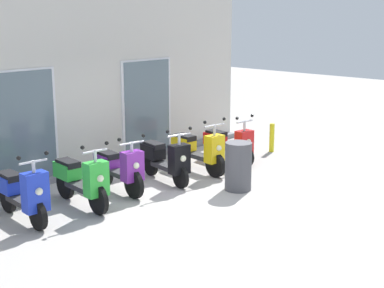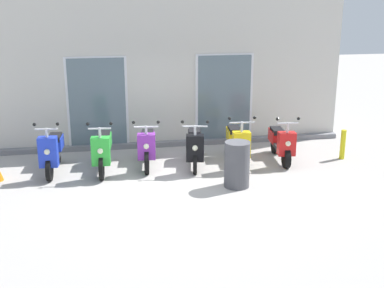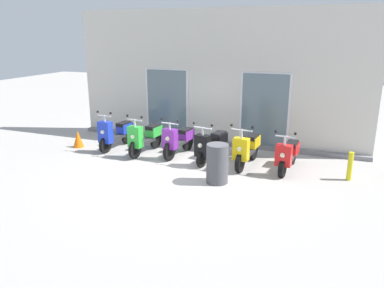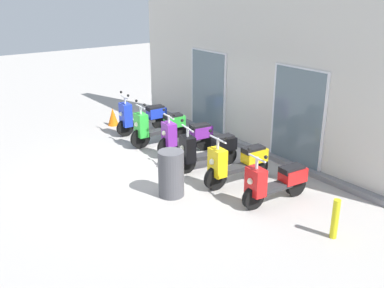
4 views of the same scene
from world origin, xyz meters
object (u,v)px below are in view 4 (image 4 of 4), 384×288
Objects in this scene: scooter_black at (207,149)px; trash_bin at (171,174)px; scooter_blue at (141,116)px; scooter_purple at (186,136)px; curb_bollard at (335,219)px; scooter_red at (275,182)px; traffic_cone at (113,117)px; scooter_green at (158,126)px; scooter_yellow at (237,163)px.

scooter_black is 1.50m from trash_bin.
scooter_blue reaches higher than trash_bin.
scooter_blue is 1.00× the size of scooter_purple.
scooter_purple is 2.25× the size of curb_bollard.
scooter_red is at bearing 44.96° from trash_bin.
trash_bin reaches higher than traffic_cone.
curb_bollard is (4.55, -0.29, -0.12)m from scooter_purple.
trash_bin is at bearing -27.87° from scooter_green.
scooter_green reaches higher than trash_bin.
scooter_red is (5.14, -0.08, -0.06)m from scooter_blue.
curb_bollard is (2.52, -0.12, -0.12)m from scooter_yellow.
trash_bin reaches higher than curb_bollard.
scooter_purple is 3.02× the size of traffic_cone.
scooter_blue is 3.10m from scooter_black.
scooter_red is at bearing 0.58° from scooter_green.
curb_bollard is at bearing 23.77° from trash_bin.
scooter_yellow is 5.25m from traffic_cone.
scooter_black is at bearing -0.41° from scooter_green.
curb_bollard is at bearing -3.63° from scooter_purple.
curb_bollard is at bearing -6.00° from scooter_red.
curb_bollard is at bearing -2.67° from scooter_yellow.
scooter_blue is at bearing 173.77° from scooter_green.
scooter_yellow is 1.45m from trash_bin.
scooter_red reaches higher than curb_bollard.
scooter_purple is at bearing 10.16° from scooter_green.
scooter_blue is 1.22m from traffic_cone.
trash_bin is at bearing -105.22° from scooter_yellow.
scooter_purple is 2.28m from trash_bin.
curb_bollard is 0.75× the size of trash_bin.
scooter_green is at bearing 178.83° from curb_bollard.
curb_bollard is 3.17m from trash_bin.
scooter_blue is 4.00m from trash_bin.
traffic_cone is (-5.24, -0.20, -0.21)m from scooter_yellow.
curb_bollard is 7.76m from traffic_cone.
scooter_purple is at bearing 176.37° from curb_bollard.
trash_bin is (-2.90, -1.28, 0.12)m from curb_bollard.
trash_bin is at bearing -13.87° from traffic_cone.
scooter_purple is at bearing 1.63° from scooter_blue.
scooter_red is (4.07, 0.04, -0.07)m from scooter_green.
scooter_red is at bearing 174.00° from curb_bollard.
curb_bollard is (6.61, -0.23, -0.14)m from scooter_blue.
scooter_yellow is at bearing 2.14° from traffic_cone.
scooter_green is 2.98m from trash_bin.
scooter_green reaches higher than curb_bollard.
scooter_yellow reaches higher than scooter_purple.
scooter_blue is 4.09m from scooter_yellow.
scooter_green reaches higher than scooter_purple.
traffic_cone is at bearing -177.86° from scooter_yellow.
scooter_red is at bearing 2.11° from traffic_cone.
scooter_yellow is 1.73× the size of trash_bin.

